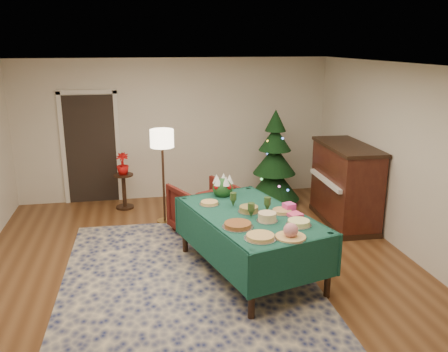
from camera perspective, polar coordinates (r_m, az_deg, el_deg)
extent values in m
plane|color=#593319|center=(6.35, -2.59, -12.14)|extent=(7.00, 7.00, 0.00)
plane|color=white|center=(5.62, -2.93, 12.98)|extent=(7.00, 7.00, 0.00)
plane|color=beige|center=(9.23, -5.87, 5.60)|extent=(6.00, 0.00, 6.00)
plane|color=beige|center=(6.91, 22.68, 0.97)|extent=(0.00, 7.00, 7.00)
cube|color=black|center=(9.29, -15.70, 3.07)|extent=(0.92, 0.02, 2.04)
cube|color=silver|center=(9.33, -18.78, 3.06)|extent=(0.08, 0.04, 2.14)
cube|color=silver|center=(9.24, -12.63, 3.41)|extent=(0.08, 0.04, 2.14)
cube|color=silver|center=(9.11, -16.21, 9.69)|extent=(1.08, 0.04, 0.08)
cube|color=#131B47|center=(6.26, -4.32, -12.53)|extent=(3.28, 4.26, 0.02)
cylinder|color=black|center=(5.31, 3.35, -13.00)|extent=(0.08, 0.08, 0.84)
cylinder|color=black|center=(6.90, -4.74, -6.00)|extent=(0.08, 0.08, 0.84)
cylinder|color=black|center=(5.85, 12.46, -10.50)|extent=(0.08, 0.08, 0.84)
cylinder|color=black|center=(7.32, 2.92, -4.64)|extent=(0.08, 0.08, 0.84)
cube|color=#134333|center=(6.15, 3.15, -4.78)|extent=(1.76, 2.37, 0.04)
cube|color=#134333|center=(7.11, -1.07, -3.93)|extent=(1.22, 0.37, 0.52)
cube|color=#134333|center=(5.44, 8.68, -10.59)|extent=(1.22, 0.37, 0.52)
cube|color=#134333|center=(6.54, 7.74, -5.88)|extent=(0.62, 2.08, 0.52)
cube|color=#134333|center=(5.99, -1.95, -7.84)|extent=(0.62, 2.08, 0.52)
cylinder|color=silver|center=(5.40, 4.39, -7.50)|extent=(0.37, 0.37, 0.01)
cylinder|color=tan|center=(5.39, 4.39, -7.24)|extent=(0.32, 0.32, 0.04)
cylinder|color=silver|center=(5.45, 7.99, -7.36)|extent=(0.36, 0.36, 0.01)
sphere|color=#CC727A|center=(5.42, 8.03, -6.48)|extent=(0.17, 0.17, 0.17)
cylinder|color=silver|center=(5.83, 8.96, -5.85)|extent=(0.31, 0.31, 0.01)
cylinder|color=#D8D172|center=(5.81, 8.98, -5.53)|extent=(0.27, 0.27, 0.06)
cylinder|color=silver|center=(5.71, 1.67, -6.12)|extent=(0.38, 0.38, 0.01)
cylinder|color=brown|center=(5.70, 1.67, -5.85)|extent=(0.32, 0.32, 0.04)
cylinder|color=silver|center=(5.91, 5.20, -5.39)|extent=(0.26, 0.26, 0.01)
cylinder|color=tan|center=(5.89, 5.22, -4.88)|extent=(0.22, 0.22, 0.10)
cylinder|color=silver|center=(6.21, 6.99, -4.37)|extent=(0.29, 0.29, 0.01)
cylinder|color=#B2844C|center=(6.20, 6.99, -4.17)|extent=(0.25, 0.25, 0.03)
cylinder|color=silver|center=(6.20, 2.99, -4.31)|extent=(0.29, 0.29, 0.01)
cylinder|color=maroon|center=(6.19, 3.00, -3.96)|extent=(0.24, 0.24, 0.07)
cylinder|color=silver|center=(6.48, -1.77, -3.41)|extent=(0.27, 0.27, 0.01)
cylinder|color=tan|center=(6.47, -1.77, -3.21)|extent=(0.23, 0.23, 0.03)
cone|color=#2D471E|center=(6.39, 1.11, -3.26)|extent=(0.08, 0.08, 0.10)
cylinder|color=#2D471E|center=(6.36, 1.12, -2.45)|extent=(0.09, 0.09, 0.10)
cone|color=#2D471E|center=(6.23, 5.22, -3.84)|extent=(0.08, 0.08, 0.10)
cylinder|color=#2D471E|center=(6.20, 5.24, -3.02)|extent=(0.09, 0.09, 0.10)
cone|color=#2D471E|center=(6.00, 3.28, -4.58)|extent=(0.08, 0.08, 0.10)
cylinder|color=#2D471E|center=(5.97, 3.29, -3.73)|extent=(0.09, 0.09, 0.10)
cube|color=#F64477|center=(6.11, 8.51, -4.65)|extent=(0.21, 0.21, 0.04)
cube|color=#DA3C92|center=(6.26, 7.82, -3.76)|extent=(0.17, 0.17, 0.11)
sphere|color=#1E4C1E|center=(6.82, -0.16, -1.48)|extent=(0.29, 0.29, 0.29)
cone|color=white|center=(6.80, 0.67, -0.36)|extent=(0.11, 0.11, 0.13)
cone|color=white|center=(6.87, -0.05, -0.17)|extent=(0.11, 0.11, 0.13)
cone|color=white|center=(6.82, -0.92, -0.30)|extent=(0.11, 0.11, 0.13)
cone|color=white|center=(6.71, -0.75, -0.58)|extent=(0.11, 0.11, 0.13)
cone|color=white|center=(6.69, 0.26, -0.61)|extent=(0.11, 0.11, 0.13)
sphere|color=#B20C0F|center=(6.89, 0.56, -0.91)|extent=(0.08, 0.08, 0.08)
sphere|color=#B20C0F|center=(6.89, -0.88, -0.91)|extent=(0.08, 0.08, 0.08)
sphere|color=#B20C0F|center=(6.72, -0.90, -1.34)|extent=(0.08, 0.08, 0.08)
sphere|color=#B20C0F|center=(6.72, 0.58, -1.34)|extent=(0.08, 0.08, 0.08)
imported|color=#511711|center=(7.56, -2.45, -3.66)|extent=(1.14, 1.12, 0.91)
cylinder|color=#A57F3F|center=(8.24, -7.12, -5.38)|extent=(0.27, 0.27, 0.03)
cylinder|color=black|center=(8.01, -7.29, -0.61)|extent=(0.04, 0.04, 1.46)
cylinder|color=#FFEABF|center=(7.83, -7.48, 4.51)|extent=(0.39, 0.39, 0.29)
cylinder|color=black|center=(9.02, -11.81, -3.66)|extent=(0.33, 0.33, 0.04)
cylinder|color=black|center=(8.93, -11.92, -1.85)|extent=(0.07, 0.07, 0.60)
cylinder|color=black|center=(8.84, -12.04, 0.12)|extent=(0.36, 0.36, 0.03)
imported|color=red|center=(8.81, -12.08, 0.90)|extent=(0.22, 0.39, 0.22)
cylinder|color=black|center=(9.17, 5.96, -2.73)|extent=(0.11, 0.11, 0.14)
cone|color=black|center=(9.07, 6.01, -0.75)|extent=(1.09, 1.09, 0.63)
cone|color=black|center=(8.96, 6.10, 2.00)|extent=(0.89, 0.89, 0.54)
cone|color=black|center=(8.87, 6.17, 4.52)|extent=(0.67, 0.67, 0.45)
cone|color=black|center=(8.81, 6.24, 6.69)|extent=(0.44, 0.44, 0.40)
cube|color=black|center=(8.39, 14.10, -5.13)|extent=(0.73, 1.57, 0.09)
cube|color=black|center=(8.19, 14.40, -1.00)|extent=(0.71, 1.55, 1.26)
cube|color=black|center=(8.03, 14.71, 3.47)|extent=(0.75, 1.59, 0.05)
cube|color=white|center=(8.05, 12.30, -0.52)|extent=(0.18, 1.31, 0.07)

